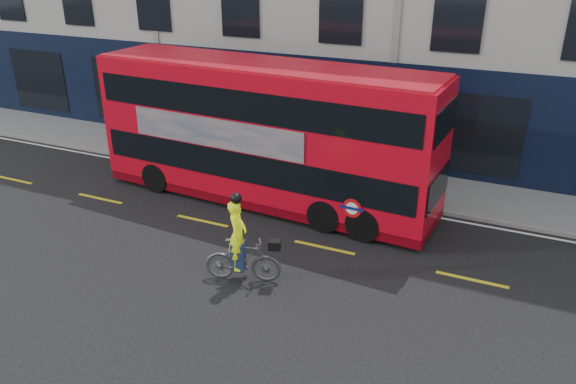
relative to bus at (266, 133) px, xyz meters
The scene contains 7 objects.
ground 5.24m from the bus, 52.24° to the right, with size 120.00×120.00×0.00m, color black.
pavement 4.59m from the bus, 43.96° to the left, with size 60.00×3.00×0.12m, color gray.
kerb 3.87m from the bus, 23.94° to the left, with size 60.00×0.12×0.13m, color gray.
road_edge_line 3.82m from the bus, 18.77° to the left, with size 58.00×0.10×0.01m, color silver.
lane_dashes 4.31m from the bus, 37.62° to the right, with size 58.00×0.12×0.01m, color gold, non-canonical shape.
bus is the anchor object (origin of this frame).
cyclist 5.09m from the bus, 71.20° to the right, with size 2.00×1.09×2.40m.
Camera 1 is at (4.70, -11.43, 7.83)m, focal length 35.00 mm.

